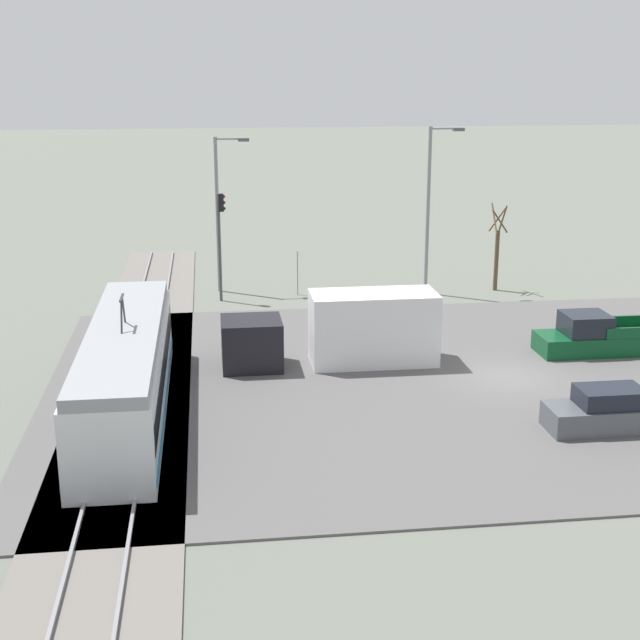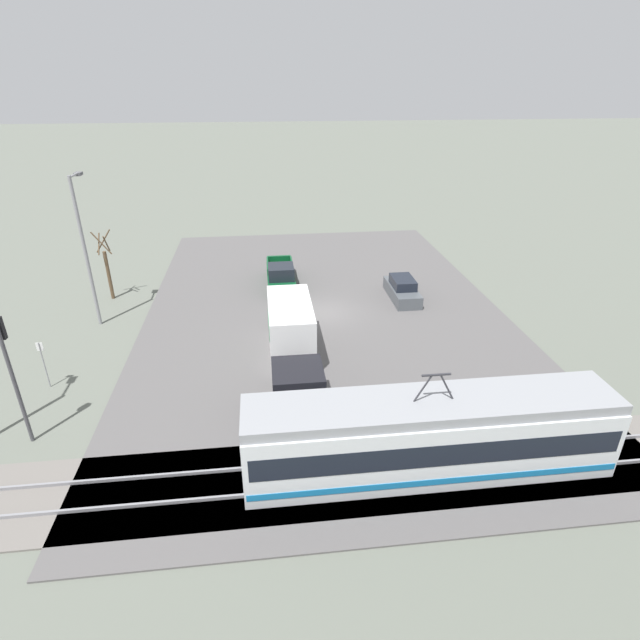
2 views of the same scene
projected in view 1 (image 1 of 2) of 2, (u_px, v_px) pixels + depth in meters
ground_plane at (508, 379)px, 36.55m from camera, size 320.00×320.00×0.00m
road_surface at (508, 378)px, 36.54m from camera, size 23.51×37.17×0.08m
rail_bed at (133, 394)px, 34.68m from camera, size 56.13×4.40×0.22m
light_rail_tram at (126, 372)px, 32.21m from camera, size 14.33×2.76×4.42m
box_truck at (344, 331)px, 37.85m from camera, size 2.39×9.13×3.07m
pickup_truck at (599, 337)px, 39.54m from camera, size 2.01×5.74×1.80m
sedan_car_0 at (609, 412)px, 31.13m from camera, size 1.70×4.40×1.52m
traffic_light_pole at (220, 233)px, 47.77m from camera, size 0.28×0.47×5.86m
street_tree at (497, 251)px, 50.51m from camera, size 1.17×0.97×4.96m
street_lamp_near_crossing at (221, 204)px, 49.56m from camera, size 0.36×1.95×8.68m
street_lamp_mid_block at (431, 200)px, 48.97m from camera, size 0.36×1.95×9.27m
no_parking_sign at (298, 268)px, 49.63m from camera, size 0.32×0.08×2.54m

